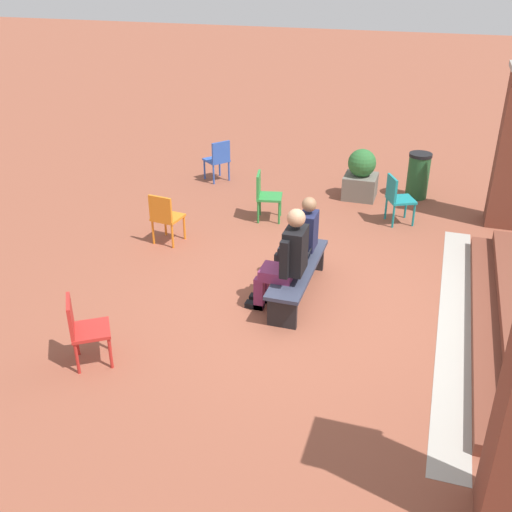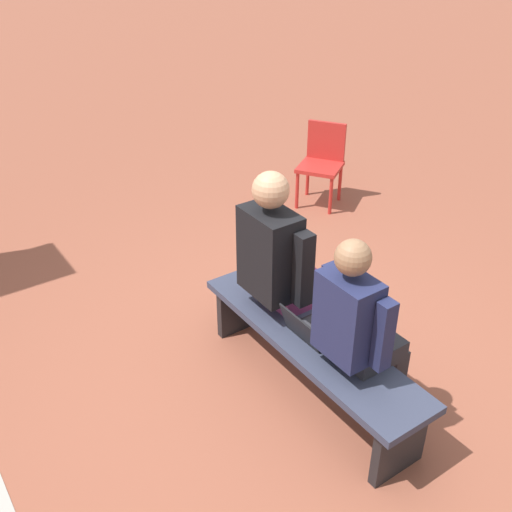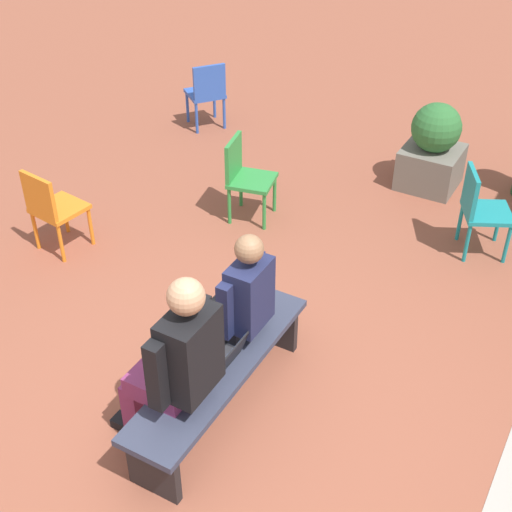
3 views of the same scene
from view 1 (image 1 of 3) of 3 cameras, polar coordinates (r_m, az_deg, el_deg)
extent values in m
plane|color=brown|center=(8.03, 4.71, -4.53)|extent=(60.00, 60.00, 0.00)
cube|color=#A8A399|center=(8.07, 18.39, -5.79)|extent=(5.48, 0.40, 0.01)
cube|color=brown|center=(8.08, 21.99, -5.83)|extent=(4.68, 0.60, 0.15)
cube|color=brown|center=(8.03, 23.23, -5.06)|extent=(4.68, 0.30, 0.15)
cube|color=#33384C|center=(8.00, 4.05, -1.11)|extent=(1.80, 0.44, 0.05)
cube|color=black|center=(8.80, 5.25, -0.04)|extent=(0.06, 0.37, 0.40)
cube|color=black|center=(7.45, 2.50, -5.43)|extent=(0.06, 0.37, 0.40)
cube|color=#232328|center=(8.30, 3.55, 0.60)|extent=(0.31, 0.36, 0.13)
cube|color=#232328|center=(8.53, 2.45, -0.67)|extent=(0.10, 0.11, 0.45)
cube|color=black|center=(8.64, 2.08, -1.75)|extent=(0.10, 0.22, 0.06)
cube|color=#232328|center=(8.39, 2.16, -1.17)|extent=(0.10, 0.11, 0.45)
cube|color=black|center=(8.50, 1.78, -2.26)|extent=(0.10, 0.22, 0.06)
cube|color=#1E2347|center=(8.12, 4.98, 2.42)|extent=(0.35, 0.22, 0.51)
cube|color=navy|center=(8.16, 4.19, 2.29)|extent=(0.05, 0.01, 0.31)
cube|color=#1E2347|center=(8.33, 4.89, 2.96)|extent=(0.08, 0.09, 0.43)
cube|color=#1E2347|center=(7.95, 4.17, 1.73)|extent=(0.08, 0.09, 0.43)
sphere|color=#8C6647|center=(7.97, 5.09, 4.90)|extent=(0.20, 0.20, 0.20)
cube|color=#7F2D5B|center=(7.67, 2.01, -1.65)|extent=(0.35, 0.42, 0.15)
cube|color=#7F2D5B|center=(7.94, 0.71, -2.93)|extent=(0.11, 0.12, 0.45)
cube|color=black|center=(8.06, 0.28, -4.02)|extent=(0.11, 0.25, 0.07)
cube|color=#7F2D5B|center=(7.79, 0.31, -3.59)|extent=(0.11, 0.12, 0.45)
cube|color=black|center=(7.90, -0.13, -4.70)|extent=(0.11, 0.25, 0.07)
cube|color=black|center=(7.45, 3.75, 0.55)|extent=(0.40, 0.25, 0.58)
cube|color=black|center=(7.70, 3.68, 1.28)|extent=(0.09, 0.10, 0.50)
cube|color=black|center=(7.26, 2.70, -0.36)|extent=(0.09, 0.10, 0.50)
sphere|color=tan|center=(7.27, 3.85, 3.63)|extent=(0.23, 0.23, 0.23)
cube|color=black|center=(8.00, 3.79, -0.82)|extent=(0.32, 0.22, 0.02)
cube|color=#2D2D33|center=(8.00, 3.73, -0.74)|extent=(0.29, 0.15, 0.00)
cube|color=black|center=(7.93, 4.80, -0.30)|extent=(0.32, 0.07, 0.19)
cube|color=#33519E|center=(7.93, 4.75, -0.29)|extent=(0.28, 0.06, 0.17)
cube|color=red|center=(6.98, -15.47, -6.84)|extent=(0.58, 0.58, 0.04)
cube|color=red|center=(6.88, -17.27, -5.51)|extent=(0.36, 0.25, 0.40)
cylinder|color=red|center=(6.95, -13.70, -8.97)|extent=(0.04, 0.04, 0.40)
cylinder|color=red|center=(7.25, -13.88, -7.34)|extent=(0.04, 0.04, 0.40)
cylinder|color=red|center=(6.97, -16.68, -9.33)|extent=(0.04, 0.04, 0.40)
cylinder|color=red|center=(7.26, -16.72, -7.68)|extent=(0.04, 0.04, 0.40)
cube|color=teal|center=(10.48, 13.65, 5.23)|extent=(0.56, 0.56, 0.04)
cube|color=teal|center=(10.34, 12.80, 6.32)|extent=(0.37, 0.21, 0.40)
cylinder|color=teal|center=(10.48, 14.79, 3.78)|extent=(0.04, 0.04, 0.40)
cylinder|color=teal|center=(10.79, 14.07, 4.55)|extent=(0.04, 0.04, 0.40)
cylinder|color=teal|center=(10.35, 12.95, 3.69)|extent=(0.04, 0.04, 0.40)
cylinder|color=teal|center=(10.65, 12.27, 4.46)|extent=(0.04, 0.04, 0.40)
cube|color=#2D893D|center=(10.32, 1.30, 5.66)|extent=(0.50, 0.50, 0.04)
cube|color=#2D893D|center=(10.25, 0.24, 6.84)|extent=(0.40, 0.12, 0.40)
cylinder|color=#2D893D|center=(10.22, 2.22, 4.10)|extent=(0.04, 0.04, 0.40)
cylinder|color=#2D893D|center=(10.56, 2.33, 4.87)|extent=(0.04, 0.04, 0.40)
cylinder|color=#2D893D|center=(10.25, 0.20, 4.18)|extent=(0.04, 0.04, 0.40)
cylinder|color=#2D893D|center=(10.58, 0.38, 4.94)|extent=(0.04, 0.04, 0.40)
cube|color=orange|center=(9.60, -8.39, 3.66)|extent=(0.47, 0.47, 0.04)
cube|color=orange|center=(9.37, -9.10, 4.47)|extent=(0.09, 0.40, 0.40)
cylinder|color=orange|center=(9.74, -6.84, 2.70)|extent=(0.04, 0.04, 0.40)
cylinder|color=orange|center=(9.92, -8.63, 3.05)|extent=(0.04, 0.04, 0.40)
cylinder|color=orange|center=(9.47, -7.96, 1.87)|extent=(0.04, 0.04, 0.40)
cylinder|color=orange|center=(9.65, -9.77, 2.24)|extent=(0.04, 0.04, 0.40)
cube|color=#2D56B7|center=(12.22, -3.80, 9.11)|extent=(0.59, 0.59, 0.04)
cube|color=#2D56B7|center=(12.00, -3.35, 9.88)|extent=(0.34, 0.28, 0.40)
cylinder|color=#2D56B7|center=(12.53, -3.48, 8.51)|extent=(0.04, 0.04, 0.40)
cylinder|color=#2D56B7|center=(12.35, -4.92, 8.19)|extent=(0.04, 0.04, 0.40)
cylinder|color=#2D56B7|center=(12.24, -2.60, 8.07)|extent=(0.04, 0.04, 0.40)
cylinder|color=#2D56B7|center=(12.06, -4.06, 7.74)|extent=(0.04, 0.04, 0.40)
cube|color=#6B665B|center=(11.52, 9.88, 6.55)|extent=(0.60, 0.60, 0.44)
sphere|color=#2D6B33|center=(11.37, 10.06, 8.71)|extent=(0.52, 0.52, 0.52)
cylinder|color=#23562D|center=(11.70, 15.17, 7.26)|extent=(0.40, 0.40, 0.80)
cylinder|color=black|center=(11.57, 15.42, 9.26)|extent=(0.42, 0.42, 0.06)
camera|label=2|loc=(9.22, 20.65, 16.83)|focal=42.00mm
camera|label=3|loc=(3.94, 24.70, 19.94)|focal=50.00mm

